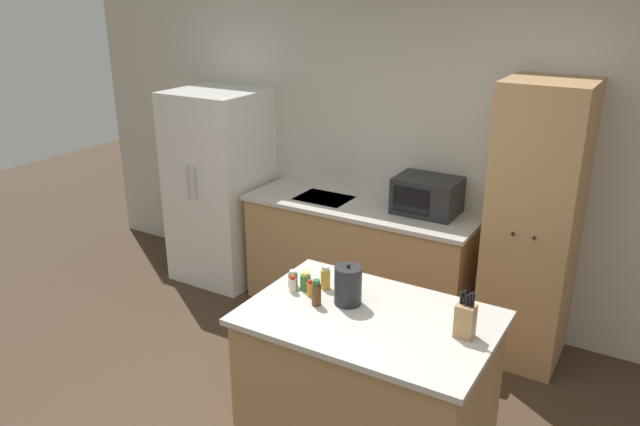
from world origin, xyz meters
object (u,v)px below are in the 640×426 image
spice_bottle_orange_cap (326,278)px  kettle (348,285)px  microwave (427,195)px  knife_block (465,320)px  refrigerator (220,187)px  spice_bottle_short_red (293,284)px  pantry_cabinet (534,227)px  spice_bottle_pale_salt (305,282)px  fire_extinguisher (177,244)px  spice_bottle_green_herb (310,288)px  spice_bottle_amber_oil (293,279)px  spice_bottle_tall_dark (317,294)px

spice_bottle_orange_cap → kettle: 0.23m
microwave → knife_block: 1.75m
refrigerator → spice_bottle_short_red: (1.72, -1.42, 0.07)m
pantry_cabinet → spice_bottle_pale_salt: 1.73m
knife_block → spice_bottle_orange_cap: bearing=173.7°
kettle → fire_extinguisher: kettle is taller
pantry_cabinet → spice_bottle_orange_cap: bearing=-123.9°
knife_block → fire_extinguisher: knife_block is taller
spice_bottle_pale_salt → fire_extinguisher: 2.82m
microwave → fire_extinguisher: bearing=-176.1°
pantry_cabinet → spice_bottle_short_red: (-1.05, -1.48, -0.08)m
spice_bottle_green_herb → spice_bottle_pale_salt: 0.08m
spice_bottle_short_red → spice_bottle_green_herb: (0.11, 0.01, -0.00)m
spice_bottle_pale_salt → fire_extinguisher: bearing=150.4°
pantry_cabinet → microwave: (-0.83, 0.10, 0.06)m
refrigerator → spice_bottle_orange_cap: 2.26m
spice_bottle_short_red → spice_bottle_pale_salt: bearing=52.2°
pantry_cabinet → spice_bottle_short_red: 1.81m
knife_block → spice_bottle_orange_cap: 0.90m
pantry_cabinet → kettle: bearing=-116.0°
spice_bottle_amber_oil → kettle: 0.39m
microwave → spice_bottle_orange_cap: (-0.07, -1.44, -0.12)m
microwave → spice_bottle_green_herb: 1.57m
refrigerator → pantry_cabinet: (2.76, 0.06, 0.14)m
spice_bottle_tall_dark → spice_bottle_short_red: bearing=162.7°
spice_bottle_amber_oil → spice_bottle_orange_cap: 0.20m
refrigerator → spice_bottle_pale_salt: refrigerator is taller
spice_bottle_pale_salt → kettle: kettle is taller
spice_bottle_amber_oil → spice_bottle_orange_cap: bearing=23.7°
knife_block → spice_bottle_orange_cap: knife_block is taller
knife_block → spice_bottle_green_herb: size_ratio=2.59×
refrigerator → knife_block: (2.75, -1.38, 0.12)m
pantry_cabinet → microwave: 0.84m
pantry_cabinet → kettle: pantry_cabinet is taller
microwave → spice_bottle_green_herb: size_ratio=4.80×
refrigerator → pantry_cabinet: bearing=1.3°
fire_extinguisher → spice_bottle_amber_oil: bearing=-30.6°
fire_extinguisher → spice_bottle_green_herb: bearing=-29.9°
microwave → spice_bottle_short_red: bearing=-97.7°
spice_bottle_amber_oil → spice_bottle_green_herb: bearing=-17.6°
refrigerator → microwave: bearing=4.7°
knife_block → spice_bottle_short_red: knife_block is taller
refrigerator → spice_bottle_amber_oil: bearing=-39.0°
refrigerator → kettle: size_ratio=6.97×
spice_bottle_green_herb → spice_bottle_tall_dark: bearing=-38.8°
spice_bottle_orange_cap → fire_extinguisher: size_ratio=0.36×
spice_bottle_short_red → fire_extinguisher: bearing=148.7°
microwave → spice_bottle_tall_dark: (-0.00, -1.64, -0.11)m
refrigerator → spice_bottle_orange_cap: bearing=-34.5°
spice_bottle_amber_oil → spice_bottle_pale_salt: 0.09m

